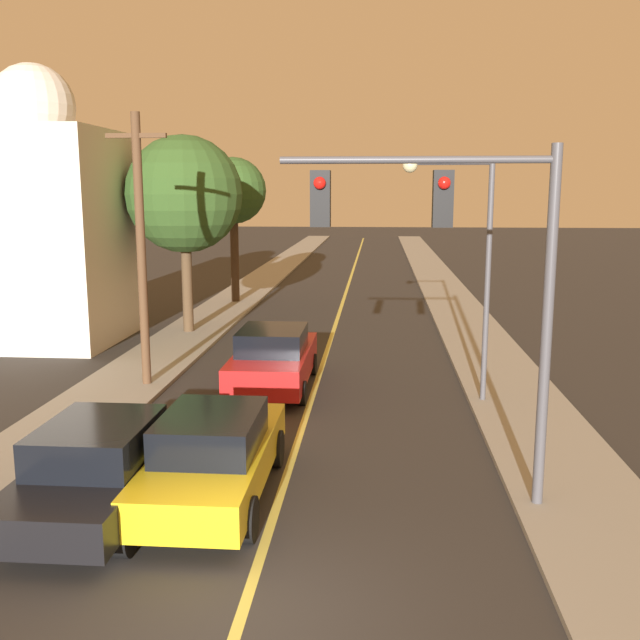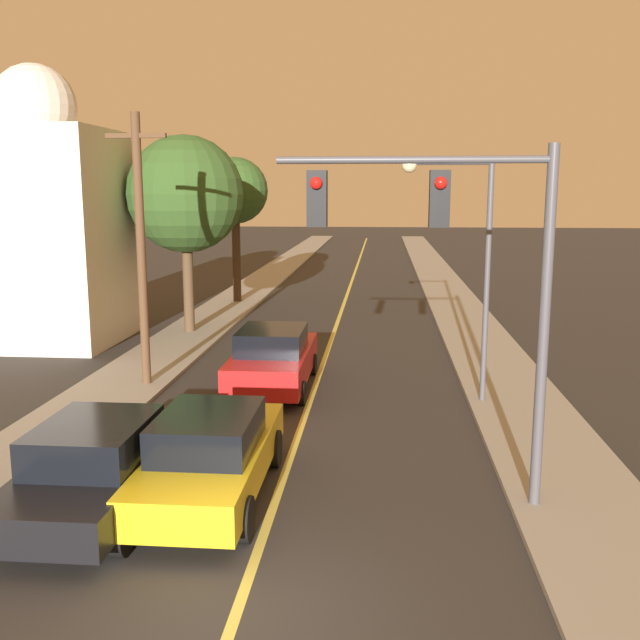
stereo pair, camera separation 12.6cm
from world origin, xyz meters
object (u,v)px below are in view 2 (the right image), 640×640
car_near_lane_second (273,358)px  streetlamp_right (464,242)px  traffic_signal_mast (457,252)px  tree_left_far (185,195)px  utility_pole_left (141,246)px  car_outer_lane_front (99,464)px  domed_building_left (43,225)px  car_near_lane_front (211,454)px  tree_left_near (235,192)px

car_near_lane_second → streetlamp_right: bearing=-11.5°
traffic_signal_mast → tree_left_far: bearing=120.5°
car_near_lane_second → tree_left_far: bearing=120.8°
traffic_signal_mast → utility_pole_left: 10.30m
car_near_lane_second → tree_left_far: (-4.30, 7.21, 4.35)m
car_outer_lane_front → domed_building_left: 15.54m
car_near_lane_front → streetlamp_right: (4.91, 6.16, 3.29)m
car_near_lane_front → car_near_lane_second: 7.16m
car_near_lane_second → streetlamp_right: (4.91, -1.00, 3.26)m
car_near_lane_front → utility_pole_left: utility_pole_left is taller
car_near_lane_front → tree_left_far: size_ratio=0.68×
domed_building_left → tree_left_near: bearing=61.2°
tree_left_far → domed_building_left: size_ratio=0.75×
tree_left_near → tree_left_far: (-0.30, -7.49, -0.09)m
tree_left_near → domed_building_left: size_ratio=0.71×
traffic_signal_mast → domed_building_left: (-13.13, 12.71, -0.21)m
car_near_lane_front → tree_left_far: bearing=106.7°
car_outer_lane_front → utility_pole_left: bearing=102.9°
car_outer_lane_front → streetlamp_right: 10.04m
car_near_lane_second → tree_left_near: 15.87m
car_near_lane_front → car_near_lane_second: size_ratio=1.01×
car_outer_lane_front → traffic_signal_mast: (5.89, 0.63, 3.55)m
car_near_lane_second → car_outer_lane_front: car_near_lane_second is taller
utility_pole_left → tree_left_far: 7.56m
domed_building_left → utility_pole_left: bearing=-46.4°
streetlamp_right → domed_building_left: 15.41m
utility_pole_left → car_near_lane_second: bearing=3.0°
car_outer_lane_front → tree_left_near: 22.99m
car_near_lane_second → tree_left_near: bearing=105.2°
car_near_lane_front → car_outer_lane_front: size_ratio=1.00×
car_near_lane_front → traffic_signal_mast: 5.43m
streetlamp_right → car_near_lane_second: bearing=168.5°
car_near_lane_front → tree_left_near: tree_left_near is taller
utility_pole_left → tree_left_near: bearing=91.9°
traffic_signal_mast → utility_pole_left: size_ratio=0.82×
car_near_lane_second → utility_pole_left: utility_pole_left is taller
tree_left_near → domed_building_left: bearing=-118.8°
car_near_lane_second → utility_pole_left: bearing=-177.0°
car_outer_lane_front → traffic_signal_mast: bearing=6.1°
streetlamp_right → traffic_signal_mast: bearing=-97.3°
tree_left_far → domed_building_left: domed_building_left is taller
tree_left_far → domed_building_left: bearing=-161.2°
traffic_signal_mast → streetlamp_right: size_ratio=0.99×
car_outer_lane_front → tree_left_far: 15.78m
car_near_lane_front → utility_pole_left: size_ratio=0.68×
streetlamp_right → utility_pole_left: 8.45m
streetlamp_right → domed_building_left: size_ratio=0.63×
tree_left_near → streetlamp_right: bearing=-60.4°
tree_left_near → domed_building_left: (-5.01, -9.10, -1.13)m
car_near_lane_second → traffic_signal_mast: bearing=-59.9°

